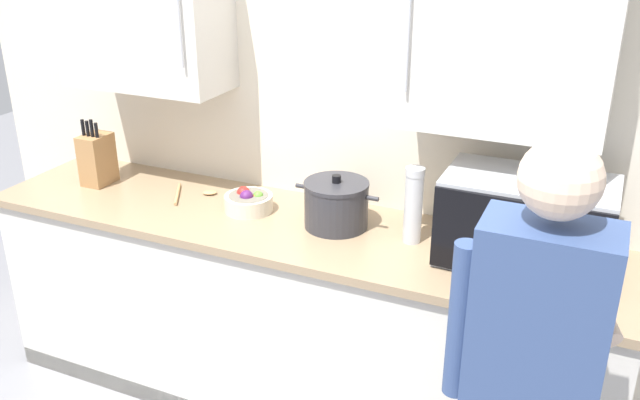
{
  "coord_description": "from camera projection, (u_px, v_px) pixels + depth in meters",
  "views": [
    {
      "loc": [
        1.17,
        -1.38,
        2.12
      ],
      "look_at": [
        0.15,
        0.89,
        1.05
      ],
      "focal_mm": 38.89,
      "sensor_mm": 36.0,
      "label": 1
    }
  ],
  "objects": [
    {
      "name": "counter_unit",
      "position": [
        293.0,
        316.0,
        3.04
      ],
      "size": [
        2.74,
        0.64,
        0.9
      ],
      "color": "beige",
      "rests_on": "ground_plane"
    },
    {
      "name": "back_wall_tiled",
      "position": [
        322.0,
        65.0,
        2.89
      ],
      "size": [
        3.67,
        0.44,
        2.85
      ],
      "color": "beige",
      "rests_on": "ground_plane"
    },
    {
      "name": "wooden_spoon",
      "position": [
        194.0,
        193.0,
        3.13
      ],
      "size": [
        0.23,
        0.21,
        0.02
      ],
      "color": "tan",
      "rests_on": "counter_unit"
    },
    {
      "name": "microwave_oven",
      "position": [
        518.0,
        221.0,
        2.49
      ],
      "size": [
        0.59,
        0.37,
        0.33
      ],
      "color": "#B7BABF",
      "rests_on": "counter_unit"
    },
    {
      "name": "person_figure",
      "position": [
        530.0,
        371.0,
        1.85
      ],
      "size": [
        0.44,
        0.56,
        1.63
      ],
      "color": "#282D3D",
      "rests_on": "ground_plane"
    },
    {
      "name": "stock_pot",
      "position": [
        336.0,
        204.0,
        2.8
      ],
      "size": [
        0.36,
        0.26,
        0.22
      ],
      "color": "#2D2D33",
      "rests_on": "counter_unit"
    },
    {
      "name": "knife_block",
      "position": [
        97.0,
        159.0,
        3.22
      ],
      "size": [
        0.11,
        0.15,
        0.32
      ],
      "color": "#A37547",
      "rests_on": "counter_unit"
    },
    {
      "name": "fruit_bowl",
      "position": [
        249.0,
        201.0,
        2.96
      ],
      "size": [
        0.21,
        0.21,
        0.1
      ],
      "color": "beige",
      "rests_on": "counter_unit"
    },
    {
      "name": "thermos_flask",
      "position": [
        413.0,
        205.0,
        2.65
      ],
      "size": [
        0.07,
        0.07,
        0.31
      ],
      "color": "#B7BABF",
      "rests_on": "counter_unit"
    }
  ]
}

